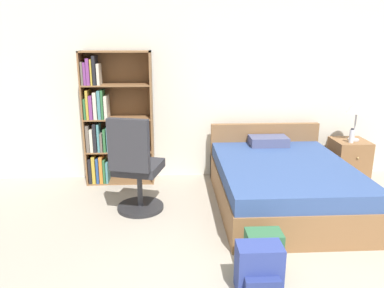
% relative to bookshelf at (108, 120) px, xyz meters
% --- Properties ---
extents(wall_back, '(9.00, 0.06, 2.60)m').
position_rel_bookshelf_xyz_m(wall_back, '(1.64, 0.22, 0.44)').
color(wall_back, silver).
rests_on(wall_back, ground_plane).
extents(bookshelf, '(0.90, 0.33, 1.77)m').
position_rel_bookshelf_xyz_m(bookshelf, '(0.00, 0.00, 0.00)').
color(bookshelf, brown).
rests_on(bookshelf, ground_plane).
extents(bed, '(1.50, 2.00, 0.79)m').
position_rel_bookshelf_xyz_m(bed, '(2.13, -0.87, -0.59)').
color(bed, brown).
rests_on(bed, ground_plane).
extents(office_chair, '(0.59, 0.66, 1.13)m').
position_rel_bookshelf_xyz_m(office_chair, '(0.44, -1.00, -0.34)').
color(office_chair, '#232326').
rests_on(office_chair, ground_plane).
extents(nightstand, '(0.45, 0.49, 0.58)m').
position_rel_bookshelf_xyz_m(nightstand, '(3.27, -0.15, -0.57)').
color(nightstand, brown).
rests_on(nightstand, ground_plane).
extents(table_lamp, '(0.26, 0.26, 0.56)m').
position_rel_bookshelf_xyz_m(table_lamp, '(3.30, -0.16, 0.17)').
color(table_lamp, '#B2B2B7').
rests_on(table_lamp, nightstand).
extents(water_bottle, '(0.06, 0.06, 0.20)m').
position_rel_bookshelf_xyz_m(water_bottle, '(3.21, -0.27, -0.19)').
color(water_bottle, silver).
rests_on(water_bottle, nightstand).
extents(backpack_green, '(0.30, 0.27, 0.39)m').
position_rel_bookshelf_xyz_m(backpack_green, '(1.59, -2.24, -0.68)').
color(backpack_green, '#2D603D').
rests_on(backpack_green, ground_plane).
extents(backpack_blue, '(0.35, 0.29, 0.39)m').
position_rel_bookshelf_xyz_m(backpack_blue, '(1.50, -2.45, -0.67)').
color(backpack_blue, navy).
rests_on(backpack_blue, ground_plane).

